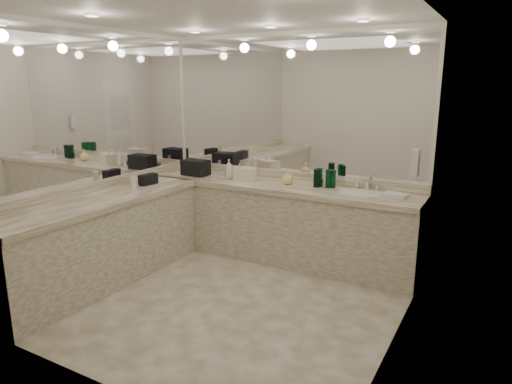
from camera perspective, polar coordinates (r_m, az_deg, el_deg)
The scene contains 36 objects.
floor at distance 4.55m, azimuth -4.04°, elevation -13.05°, with size 3.20×3.20×0.00m, color beige.
ceiling at distance 4.11m, azimuth -4.68°, elevation 21.44°, with size 3.20×3.20×0.00m, color white.
wall_back at distance 5.43m, azimuth 4.46°, elevation 5.73°, with size 3.20×0.02×2.60m, color silver.
wall_left at distance 5.18m, azimuth -19.32°, elevation 4.64°, with size 0.02×3.00×2.60m, color silver.
wall_right at distance 3.53m, azimuth 17.91°, elevation 0.92°, with size 0.02×3.00×2.60m, color silver.
vanity_back_base at distance 5.36m, azimuth 2.94°, elevation -4.01°, with size 3.20×0.60×0.84m, color beige.
vanity_back_top at distance 5.23m, azimuth 2.95°, elevation 0.67°, with size 3.20×0.64×0.06m, color silver.
vanity_left_base at distance 4.97m, azimuth -18.79°, elevation -6.13°, with size 0.60×2.40×0.84m, color beige.
vanity_left_top at distance 4.84m, azimuth -19.11°, elevation -1.12°, with size 0.64×2.42×0.06m, color silver.
backsplash_back at distance 5.47m, azimuth 4.30°, elevation 2.07°, with size 3.20×0.04×0.10m, color silver.
backsplash_left at distance 5.23m, azimuth -18.87°, elevation 0.84°, with size 0.04×3.00×0.10m, color silver.
mirror_back at distance 5.38m, azimuth 4.50°, elevation 10.74°, with size 3.12×0.01×1.55m, color white.
mirror_left at distance 5.13m, azimuth -19.64°, elevation 9.88°, with size 0.01×2.92×1.55m, color white.
sink at distance 4.90m, azimuth 13.00°, elevation -0.24°, with size 0.44×0.44×0.03m, color white.
faucet at distance 5.08m, azimuth 13.72°, elevation 1.08°, with size 0.24×0.16×0.14m, color silver.
wall_phone at distance 4.20m, azimuth 19.31°, elevation 3.44°, with size 0.06×0.10×0.24m, color white.
door at distance 3.12m, azimuth 15.48°, elevation -5.27°, with size 0.02×0.82×2.10m, color white.
black_toiletry_bag at distance 5.76m, azimuth -7.56°, elevation 3.00°, with size 0.33×0.21×0.19m, color black.
black_bag_spill at distance 5.33m, azimuth -13.33°, elevation 1.55°, with size 0.10×0.22×0.12m, color black.
cream_cosmetic_case at distance 5.42m, azimuth -1.34°, elevation 2.29°, with size 0.27×0.16×0.15m, color beige.
hand_towel at distance 4.83m, azimuth 17.05°, elevation -0.39°, with size 0.23×0.15×0.04m, color white.
lotion_left at distance 5.16m, azimuth -15.14°, elevation 1.18°, with size 0.06×0.06×0.14m, color white.
soap_bottle_a at distance 5.53m, azimuth -3.39°, elevation 2.91°, with size 0.09×0.09×0.23m, color white.
soap_bottle_b at distance 5.41m, azimuth -2.05°, elevation 2.53°, with size 0.09×0.09×0.20m, color silver.
soap_bottle_c at distance 5.21m, azimuth 3.97°, elevation 1.89°, with size 0.13×0.13×0.17m, color #F9E78E.
green_bottle_0 at distance 5.09m, azimuth 7.61°, elevation 1.74°, with size 0.07×0.07×0.20m, color #0A522F.
green_bottle_1 at distance 5.08m, azimuth 9.05°, elevation 1.65°, with size 0.06×0.06×0.20m, color #0A522F.
green_bottle_2 at distance 5.13m, azimuth 7.92°, elevation 1.83°, with size 0.07×0.07×0.21m, color #0A522F.
green_bottle_3 at distance 5.10m, azimuth 9.57°, elevation 1.63°, with size 0.07×0.07×0.20m, color #0A522F.
amenity_bottle_0 at distance 5.99m, azimuth -7.42°, elevation 2.82°, with size 0.06×0.06×0.07m, color #3F3F4C.
amenity_bottle_1 at distance 5.64m, azimuth -3.68°, elevation 2.24°, with size 0.04×0.04×0.06m, color #3F3F4C.
amenity_bottle_2 at distance 5.15m, azimuth 8.04°, elevation 1.16°, with size 0.06×0.06×0.08m, color #3F3F4C.
amenity_bottle_3 at distance 5.88m, azimuth -8.08°, elevation 2.70°, with size 0.06×0.06×0.08m, color #E0B28C.
amenity_bottle_4 at distance 5.73m, azimuth -6.23°, elevation 2.52°, with size 0.04×0.04×0.09m, color white.
amenity_bottle_5 at distance 5.66m, azimuth -3.37°, elevation 2.46°, with size 0.04×0.04×0.10m, color #E0B28C.
amenity_bottle_6 at distance 5.89m, azimuth -6.75°, elevation 2.88°, with size 0.04×0.04×0.11m, color #9966B2.
Camera 1 is at (2.25, -3.39, 2.03)m, focal length 32.00 mm.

